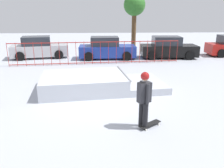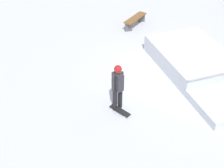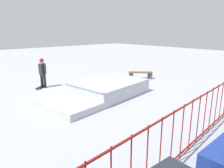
% 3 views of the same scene
% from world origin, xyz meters
% --- Properties ---
extents(ground_plane, '(60.00, 60.00, 0.00)m').
position_xyz_m(ground_plane, '(0.00, 0.00, 0.00)').
color(ground_plane, '#B2B7C1').
extents(skate_ramp, '(5.68, 3.25, 0.74)m').
position_xyz_m(skate_ramp, '(-0.01, 1.08, 0.32)').
color(skate_ramp, silver).
rests_on(skate_ramp, ground).
extents(skater, '(0.44, 0.41, 1.73)m').
position_xyz_m(skater, '(1.54, -2.53, 1.01)').
color(skater, black).
rests_on(skater, ground).
extents(skateboard, '(0.77, 0.63, 0.09)m').
position_xyz_m(skateboard, '(1.76, -2.50, 0.08)').
color(skateboard, black).
rests_on(skateboard, ground).
extents(park_bench, '(1.41, 1.42, 0.48)m').
position_xyz_m(park_bench, '(-4.46, -0.25, 0.36)').
color(park_bench, brown).
rests_on(park_bench, ground).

